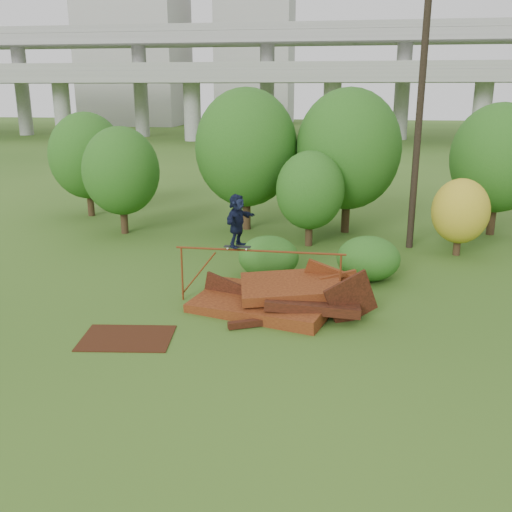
# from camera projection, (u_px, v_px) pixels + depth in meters

# --- Properties ---
(ground) EXTENTS (240.00, 240.00, 0.00)m
(ground) POSITION_uv_depth(u_px,v_px,m) (274.00, 334.00, 15.57)
(ground) COLOR #2D5116
(ground) RESTS_ON ground
(scrap_pile) EXTENTS (5.73, 3.57, 1.81)m
(scrap_pile) POSITION_uv_depth(u_px,v_px,m) (280.00, 299.00, 17.14)
(scrap_pile) COLOR #3D160B
(scrap_pile) RESTS_ON ground
(grind_rail) EXTENTS (5.21, 0.13, 1.76)m
(grind_rail) POSITION_uv_depth(u_px,v_px,m) (259.00, 261.00, 17.31)
(grind_rail) COLOR #682B10
(grind_rail) RESTS_ON ground
(skateboard) EXTENTS (0.81, 0.23, 0.08)m
(skateboard) POSITION_uv_depth(u_px,v_px,m) (237.00, 247.00, 17.30)
(skateboard) COLOR black
(skateboard) RESTS_ON grind_rail
(skater) EXTENTS (0.93, 1.56, 1.61)m
(skater) POSITION_uv_depth(u_px,v_px,m) (237.00, 220.00, 17.07)
(skater) COLOR black
(skater) RESTS_ON skateboard
(flat_plate) EXTENTS (2.59, 1.99, 0.03)m
(flat_plate) POSITION_uv_depth(u_px,v_px,m) (127.00, 338.00, 15.25)
(flat_plate) COLOR #36190B
(flat_plate) RESTS_ON ground
(tree_0) EXTENTS (3.46, 3.46, 4.88)m
(tree_0) POSITION_uv_depth(u_px,v_px,m) (121.00, 171.00, 25.71)
(tree_0) COLOR black
(tree_0) RESTS_ON ground
(tree_1) EXTENTS (4.71, 4.71, 6.56)m
(tree_1) POSITION_uv_depth(u_px,v_px,m) (246.00, 148.00, 26.25)
(tree_1) COLOR black
(tree_1) RESTS_ON ground
(tree_2) EXTENTS (2.86, 2.86, 4.03)m
(tree_2) POSITION_uv_depth(u_px,v_px,m) (310.00, 190.00, 23.74)
(tree_2) COLOR black
(tree_2) RESTS_ON ground
(tree_3) EXTENTS (4.73, 4.73, 6.56)m
(tree_3) POSITION_uv_depth(u_px,v_px,m) (348.00, 149.00, 25.67)
(tree_3) COLOR black
(tree_3) RESTS_ON ground
(tree_4) EXTENTS (2.24, 2.24, 3.10)m
(tree_4) POSITION_uv_depth(u_px,v_px,m) (460.00, 211.00, 22.50)
(tree_4) COLOR black
(tree_4) RESTS_ON ground
(tree_5) EXTENTS (4.22, 4.22, 5.92)m
(tree_5) POSITION_uv_depth(u_px,v_px,m) (499.00, 158.00, 25.30)
(tree_5) COLOR black
(tree_5) RESTS_ON ground
(tree_6) EXTENTS (3.84, 3.84, 5.37)m
(tree_6) POSITION_uv_depth(u_px,v_px,m) (87.00, 156.00, 29.35)
(tree_6) COLOR black
(tree_6) RESTS_ON ground
(shrub_left) EXTENTS (2.14, 1.98, 1.48)m
(shrub_left) POSITION_uv_depth(u_px,v_px,m) (269.00, 257.00, 20.10)
(shrub_left) COLOR #1A4813
(shrub_left) RESTS_ON ground
(shrub_right) EXTENTS (2.20, 2.02, 1.56)m
(shrub_right) POSITION_uv_depth(u_px,v_px,m) (368.00, 259.00, 19.77)
(shrub_right) COLOR #1A4813
(shrub_right) RESTS_ON ground
(utility_pole) EXTENTS (1.40, 0.28, 10.95)m
(utility_pole) POSITION_uv_depth(u_px,v_px,m) (420.00, 112.00, 22.58)
(utility_pole) COLOR black
(utility_pole) RESTS_ON ground
(freeway_overpass) EXTENTS (160.00, 15.00, 13.70)m
(freeway_overpass) POSITION_uv_depth(u_px,v_px,m) (334.00, 58.00, 72.40)
(freeway_overpass) COLOR gray
(freeway_overpass) RESTS_ON ground
(building_left) EXTENTS (18.00, 16.00, 35.00)m
(building_left) POSITION_uv_depth(u_px,v_px,m) (134.00, 28.00, 106.33)
(building_left) COLOR #9E9E99
(building_left) RESTS_ON ground
(building_right) EXTENTS (14.00, 14.00, 28.00)m
(building_right) POSITION_uv_depth(u_px,v_px,m) (256.00, 50.00, 110.78)
(building_right) COLOR #9E9E99
(building_right) RESTS_ON ground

